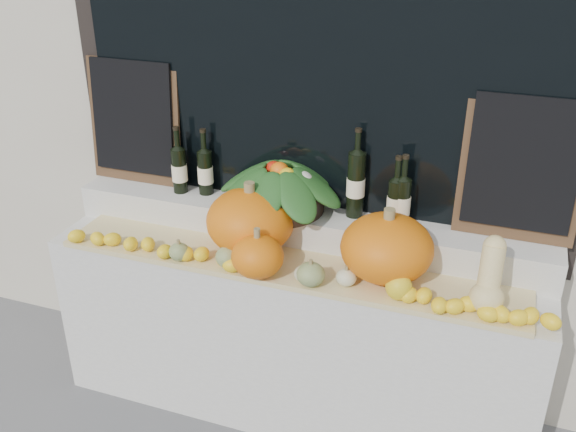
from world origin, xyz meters
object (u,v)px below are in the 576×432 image
at_px(butternut_squash, 489,279).
at_px(wine_bottle_tall, 356,184).
at_px(pumpkin_left, 250,221).
at_px(produce_bowl, 279,186).
at_px(pumpkin_right, 387,248).

bearing_deg(butternut_squash, wine_bottle_tall, 151.07).
distance_m(pumpkin_left, wine_bottle_tall, 0.50).
bearing_deg(produce_bowl, wine_bottle_tall, 8.46).
relative_size(pumpkin_left, wine_bottle_tall, 0.95).
relative_size(pumpkin_left, produce_bowl, 0.62).
bearing_deg(produce_bowl, pumpkin_right, -20.78).
xyz_separation_m(pumpkin_left, pumpkin_right, (0.63, -0.03, -0.01)).
bearing_deg(butternut_squash, pumpkin_right, 168.64).
bearing_deg(produce_bowl, pumpkin_left, -111.07).
height_order(pumpkin_right, wine_bottle_tall, wine_bottle_tall).
height_order(produce_bowl, wine_bottle_tall, wine_bottle_tall).
distance_m(butternut_squash, produce_bowl, 1.03).
bearing_deg(butternut_squash, produce_bowl, 163.17).
bearing_deg(produce_bowl, butternut_squash, -16.83).
height_order(pumpkin_right, produce_bowl, produce_bowl).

